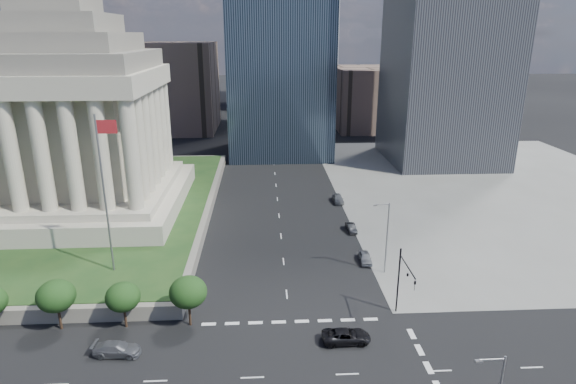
{
  "coord_description": "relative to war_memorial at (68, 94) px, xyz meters",
  "views": [
    {
      "loc": [
        -2.63,
        -32.5,
        30.74
      ],
      "look_at": [
        -0.11,
        14.91,
        15.04
      ],
      "focal_mm": 30.0,
      "sensor_mm": 36.0,
      "label": 1
    }
  ],
  "objects": [
    {
      "name": "ground",
      "position": [
        34.0,
        52.0,
        -21.4
      ],
      "size": [
        500.0,
        500.0,
        0.0
      ],
      "primitive_type": "plane",
      "color": "black",
      "rests_on": "ground"
    },
    {
      "name": "plaza_terrace",
      "position": [
        -11.0,
        2.0,
        -20.5
      ],
      "size": [
        66.0,
        70.0,
        1.8
      ],
      "primitive_type": "cube",
      "color": "#635D55",
      "rests_on": "ground"
    },
    {
      "name": "parked_sedan_far",
      "position": [
        45.5,
        5.43,
        -20.62
      ],
      "size": [
        4.61,
        1.89,
        1.57
      ],
      "primitive_type": "imported",
      "rotation": [
        0.0,
        0.0,
        0.01
      ],
      "color": "#595C61",
      "rests_on": "ground"
    },
    {
      "name": "war_memorial",
      "position": [
        0.0,
        0.0,
        0.0
      ],
      "size": [
        34.0,
        34.0,
        39.0
      ],
      "primitive_type": null,
      "color": "#ACA590",
      "rests_on": "plaza_lawn"
    },
    {
      "name": "flagpole",
      "position": [
        12.17,
        -24.0,
        -8.29
      ],
      "size": [
        2.52,
        0.24,
        20.0
      ],
      "color": "slate",
      "rests_on": "plaza_lawn"
    },
    {
      "name": "building_filler_nw",
      "position": [
        4.0,
        82.0,
        -7.4
      ],
      "size": [
        24.0,
        30.0,
        28.0
      ],
      "primitive_type": "cube",
      "color": "brown",
      "rests_on": "ground"
    },
    {
      "name": "plaza_lawn",
      "position": [
        -11.0,
        2.0,
        -19.55
      ],
      "size": [
        64.0,
        68.0,
        0.1
      ],
      "primitive_type": "cube",
      "color": "#1A3917",
      "rests_on": "plaza_terrace"
    },
    {
      "name": "street_lamp_north",
      "position": [
        47.33,
        -23.0,
        -15.74
      ],
      "size": [
        2.13,
        0.22,
        10.0
      ],
      "color": "slate",
      "rests_on": "ground"
    },
    {
      "name": "parked_sedan_mid",
      "position": [
        45.5,
        -8.68,
        -20.79
      ],
      "size": [
        3.78,
        1.52,
        1.22
      ],
      "primitive_type": "imported",
      "rotation": [
        0.0,
        0.0,
        0.06
      ],
      "color": "black",
      "rests_on": "ground"
    },
    {
      "name": "parked_sedan_near",
      "position": [
        45.5,
        -19.77,
        -20.71
      ],
      "size": [
        1.86,
        4.12,
        1.37
      ],
      "primitive_type": "imported",
      "rotation": [
        0.0,
        0.0,
        -0.06
      ],
      "color": "gray",
      "rests_on": "ground"
    },
    {
      "name": "midrise_glass",
      "position": [
        36.0,
        47.0,
        8.6
      ],
      "size": [
        26.0,
        26.0,
        60.0
      ],
      "primitive_type": "cube",
      "color": "black",
      "rests_on": "ground"
    },
    {
      "name": "suv_grey",
      "position": [
        16.4,
        -38.9,
        -20.71
      ],
      "size": [
        2.31,
        4.91,
        1.39
      ],
      "primitive_type": "imported",
      "rotation": [
        0.0,
        0.0,
        1.49
      ],
      "color": "#505157",
      "rests_on": "ground"
    },
    {
      "name": "building_filler_ne",
      "position": [
        66.0,
        82.0,
        -11.4
      ],
      "size": [
        20.0,
        30.0,
        20.0
      ],
      "primitive_type": "cube",
      "color": "brown",
      "rests_on": "ground"
    },
    {
      "name": "pickup_truck",
      "position": [
        39.72,
        -38.0,
        -20.69
      ],
      "size": [
        5.11,
        2.37,
        1.42
      ],
      "primitive_type": "imported",
      "rotation": [
        0.0,
        0.0,
        1.57
      ],
      "color": "black",
      "rests_on": "ground"
    },
    {
      "name": "traffic_signal_ne",
      "position": [
        46.5,
        -34.3,
        -16.15
      ],
      "size": [
        0.3,
        5.74,
        8.0
      ],
      "color": "black",
      "rests_on": "ground"
    },
    {
      "name": "sidewalk_ne",
      "position": [
        80.0,
        12.0,
        -21.38
      ],
      "size": [
        68.0,
        90.0,
        0.03
      ],
      "primitive_type": "cube",
      "color": "slate",
      "rests_on": "ground"
    }
  ]
}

